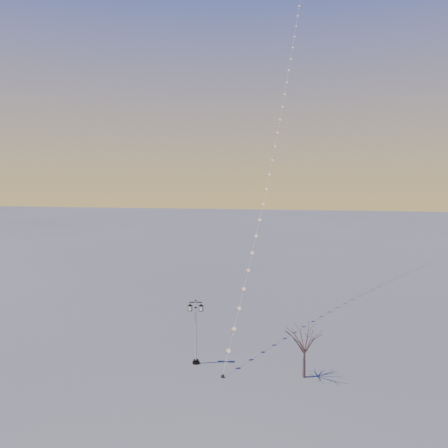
# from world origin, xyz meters

# --- Properties ---
(ground) EXTENTS (300.00, 300.00, 0.00)m
(ground) POSITION_xyz_m (0.00, 0.00, 0.00)
(ground) COLOR #565857
(ground) RESTS_ON ground
(street_lamp) EXTENTS (1.17, 0.52, 4.65)m
(street_lamp) POSITION_xyz_m (-2.36, 1.07, 2.57)
(street_lamp) COLOR black
(street_lamp) RESTS_ON ground
(bare_tree) EXTENTS (2.18, 2.18, 3.61)m
(bare_tree) POSITION_xyz_m (5.23, 0.10, 2.51)
(bare_tree) COLOR brown
(bare_tree) RESTS_ON ground
(kite_train) EXTENTS (5.26, 42.22, 42.97)m
(kite_train) POSITION_xyz_m (2.24, 19.93, 21.39)
(kite_train) COLOR black
(kite_train) RESTS_ON ground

